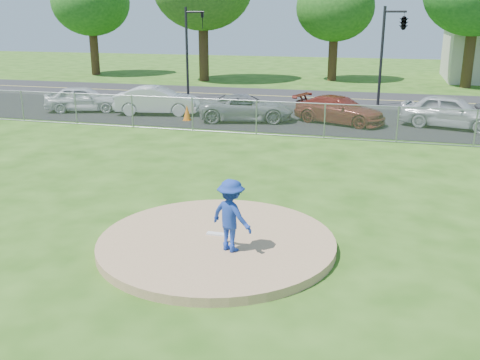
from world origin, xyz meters
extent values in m
plane|color=#244D10|center=(0.00, 10.00, 0.00)|extent=(120.00, 120.00, 0.00)
cylinder|color=#A27D59|center=(0.00, 0.00, 0.10)|extent=(5.40, 5.40, 0.20)
cube|color=white|center=(0.00, 0.20, 0.22)|extent=(0.60, 0.15, 0.04)
cube|color=gray|center=(0.00, 12.00, 0.75)|extent=(40.00, 0.06, 1.50)
cube|color=black|center=(0.00, 16.50, 0.01)|extent=(50.00, 8.00, 0.01)
cube|color=#232326|center=(0.00, 24.00, 0.00)|extent=(60.00, 7.00, 0.01)
cylinder|color=#392315|center=(-22.00, 33.00, 2.10)|extent=(0.74, 0.74, 4.20)
ellipsoid|color=#185015|center=(-22.00, 33.00, 6.22)|extent=(6.72, 6.72, 5.71)
cylinder|color=#372414|center=(-11.00, 31.00, 2.45)|extent=(0.78, 0.78, 4.90)
cylinder|color=#372214|center=(-1.00, 34.00, 1.92)|extent=(0.72, 0.72, 3.85)
ellipsoid|color=#1A4D14|center=(-1.00, 34.00, 5.70)|extent=(6.16, 6.16, 5.24)
cylinder|color=#362613|center=(9.00, 32.00, 2.27)|extent=(0.76, 0.76, 4.55)
cylinder|color=black|center=(-9.00, 22.00, 2.80)|extent=(0.16, 0.16, 5.60)
cylinder|color=black|center=(-8.40, 22.00, 5.30)|extent=(1.20, 0.12, 0.12)
imported|color=black|center=(-7.92, 22.00, 4.80)|extent=(0.16, 0.20, 1.00)
cylinder|color=black|center=(3.00, 22.00, 2.80)|extent=(0.16, 0.16, 5.60)
cylinder|color=black|center=(3.60, 22.00, 5.30)|extent=(1.20, 0.12, 0.12)
imported|color=black|center=(4.08, 22.00, 4.80)|extent=(0.53, 2.48, 1.00)
imported|color=#1B3797|center=(0.49, -0.51, 0.99)|extent=(1.18, 0.97, 1.59)
cone|color=orange|center=(-6.16, 14.35, 0.40)|extent=(0.40, 0.40, 0.78)
imported|color=silver|center=(-12.60, 15.36, 0.71)|extent=(4.40, 2.83, 1.39)
imported|color=silver|center=(-8.31, 15.57, 0.75)|extent=(4.69, 2.42, 1.47)
imported|color=gray|center=(-3.25, 15.03, 0.66)|extent=(5.05, 3.18, 1.30)
imported|color=maroon|center=(1.31, 15.61, 0.67)|extent=(4.87, 3.28, 1.31)
imported|color=#BABCBF|center=(6.42, 15.87, 0.77)|extent=(4.81, 2.93, 1.53)
camera|label=1|loc=(3.49, -10.69, 5.04)|focal=40.00mm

